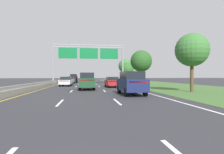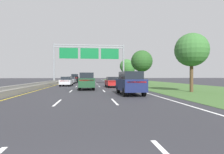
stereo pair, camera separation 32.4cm
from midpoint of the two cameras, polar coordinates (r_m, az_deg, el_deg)
ground_plane at (r=36.76m, az=-7.80°, el=-2.33°), size 220.00×220.00×0.00m
lane_striping at (r=36.31m, az=-7.80°, el=-2.36°), size 11.96×106.00×0.01m
grass_verge_right at (r=39.32m, az=12.99°, el=-2.15°), size 14.00×110.00×0.02m
median_barrier_concrete at (r=37.34m, az=-17.99°, el=-1.76°), size 0.60×110.00×0.85m
overhead_sign_gantry at (r=39.92m, az=-7.38°, el=6.61°), size 15.06×0.42×8.49m
pickup_truck_black at (r=49.92m, az=-11.92°, el=-0.40°), size 2.16×5.46×2.20m
car_darkgreen_centre_lane_suv at (r=23.43m, az=-8.15°, el=-1.17°), size 2.00×4.74×2.11m
car_red_right_lane_sedan at (r=28.29m, az=-0.31°, el=-1.48°), size 1.92×4.44×1.57m
car_grey_left_lane_sedan at (r=41.88m, az=-12.97°, el=-0.89°), size 1.94×4.45×1.57m
car_navy_right_lane_suv at (r=17.11m, az=5.39°, el=-1.73°), size 1.96×4.72×2.11m
car_silver_left_lane_sedan at (r=32.46m, az=-14.20°, el=-1.25°), size 1.95×4.45×1.57m
roadside_tree_near at (r=21.62m, az=22.93°, el=7.59°), size 3.52×3.52×6.24m
roadside_tree_mid at (r=34.77m, az=8.69°, el=4.83°), size 3.96×3.96×6.43m
roadside_tree_far at (r=50.28m, az=4.44°, el=2.40°), size 3.61×3.61×5.34m
roadside_tree_distant at (r=61.80m, az=3.97°, el=3.36°), size 4.61×4.61×7.28m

